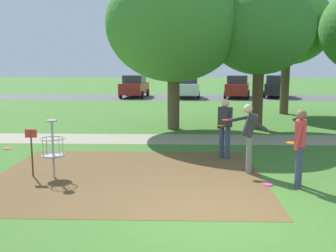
{
  "coord_description": "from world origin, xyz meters",
  "views": [
    {
      "loc": [
        -0.57,
        -6.66,
        2.65
      ],
      "look_at": [
        -0.9,
        3.92,
        1.0
      ],
      "focal_mm": 41.68,
      "sensor_mm": 36.0,
      "label": 1
    }
  ],
  "objects_px": {
    "tree_mid_left": "(287,27)",
    "parked_car_center_left": "(187,87)",
    "player_waiting_left": "(300,144)",
    "player_foreground_watching": "(249,134)",
    "disc_golf_basket": "(51,147)",
    "tree_near_right": "(260,29)",
    "parked_car_center_right": "(237,87)",
    "frisbee_far_left": "(268,185)",
    "parked_car_leftmost": "(134,86)",
    "frisbee_by_tee": "(7,149)",
    "parked_car_rightmost": "(276,86)",
    "tree_mid_center": "(174,24)",
    "player_throwing": "(225,125)"
  },
  "relations": [
    {
      "from": "parked_car_leftmost",
      "to": "parked_car_rightmost",
      "type": "height_order",
      "value": "same"
    },
    {
      "from": "parked_car_center_right",
      "to": "frisbee_far_left",
      "type": "bearing_deg",
      "value": -96.54
    },
    {
      "from": "tree_mid_center",
      "to": "parked_car_rightmost",
      "type": "relative_size",
      "value": 1.48
    },
    {
      "from": "tree_mid_center",
      "to": "player_foreground_watching",
      "type": "bearing_deg",
      "value": -73.5
    },
    {
      "from": "tree_mid_left",
      "to": "tree_mid_center",
      "type": "relative_size",
      "value": 1.01
    },
    {
      "from": "player_waiting_left",
      "to": "tree_mid_left",
      "type": "relative_size",
      "value": 0.25
    },
    {
      "from": "disc_golf_basket",
      "to": "parked_car_center_left",
      "type": "xyz_separation_m",
      "value": [
        3.59,
        23.39,
        0.17
      ]
    },
    {
      "from": "tree_mid_left",
      "to": "parked_car_leftmost",
      "type": "xyz_separation_m",
      "value": [
        -9.58,
        11.09,
        -3.76
      ]
    },
    {
      "from": "frisbee_by_tee",
      "to": "parked_car_center_right",
      "type": "relative_size",
      "value": 0.05
    },
    {
      "from": "tree_near_right",
      "to": "player_foreground_watching",
      "type": "bearing_deg",
      "value": -102.6
    },
    {
      "from": "frisbee_by_tee",
      "to": "parked_car_leftmost",
      "type": "relative_size",
      "value": 0.06
    },
    {
      "from": "player_foreground_watching",
      "to": "disc_golf_basket",
      "type": "bearing_deg",
      "value": -172.7
    },
    {
      "from": "frisbee_far_left",
      "to": "tree_near_right",
      "type": "distance_m",
      "value": 8.92
    },
    {
      "from": "frisbee_by_tee",
      "to": "tree_mid_left",
      "type": "relative_size",
      "value": 0.04
    },
    {
      "from": "player_throwing",
      "to": "disc_golf_basket",
      "type": "bearing_deg",
      "value": -154.04
    },
    {
      "from": "player_waiting_left",
      "to": "parked_car_center_left",
      "type": "relative_size",
      "value": 0.41
    },
    {
      "from": "tree_near_right",
      "to": "frisbee_far_left",
      "type": "bearing_deg",
      "value": -99.09
    },
    {
      "from": "player_waiting_left",
      "to": "parked_car_leftmost",
      "type": "height_order",
      "value": "parked_car_leftmost"
    },
    {
      "from": "frisbee_by_tee",
      "to": "parked_car_rightmost",
      "type": "distance_m",
      "value": 25.02
    },
    {
      "from": "disc_golf_basket",
      "to": "tree_mid_center",
      "type": "bearing_deg",
      "value": 69.19
    },
    {
      "from": "frisbee_far_left",
      "to": "parked_car_center_right",
      "type": "xyz_separation_m",
      "value": [
        2.73,
        23.85,
        0.91
      ]
    },
    {
      "from": "parked_car_leftmost",
      "to": "tree_near_right",
      "type": "bearing_deg",
      "value": -66.67
    },
    {
      "from": "player_waiting_left",
      "to": "frisbee_by_tee",
      "type": "bearing_deg",
      "value": 155.85
    },
    {
      "from": "player_throwing",
      "to": "tree_near_right",
      "type": "bearing_deg",
      "value": 69.82
    },
    {
      "from": "tree_near_right",
      "to": "tree_mid_left",
      "type": "xyz_separation_m",
      "value": [
        2.51,
        5.3,
        0.59
      ]
    },
    {
      "from": "tree_mid_center",
      "to": "parked_car_leftmost",
      "type": "bearing_deg",
      "value": 102.23
    },
    {
      "from": "tree_near_right",
      "to": "parked_car_rightmost",
      "type": "bearing_deg",
      "value": 73.93
    },
    {
      "from": "player_throwing",
      "to": "parked_car_rightmost",
      "type": "xyz_separation_m",
      "value": [
        6.76,
        22.02,
        -0.05
      ]
    },
    {
      "from": "tree_mid_left",
      "to": "parked_car_rightmost",
      "type": "xyz_separation_m",
      "value": [
        2.31,
        11.44,
        -3.76
      ]
    },
    {
      "from": "tree_mid_left",
      "to": "tree_mid_center",
      "type": "height_order",
      "value": "tree_mid_left"
    },
    {
      "from": "player_waiting_left",
      "to": "parked_car_center_left",
      "type": "distance_m",
      "value": 24.0
    },
    {
      "from": "disc_golf_basket",
      "to": "frisbee_by_tee",
      "type": "relative_size",
      "value": 5.68
    },
    {
      "from": "parked_car_center_right",
      "to": "player_waiting_left",
      "type": "bearing_deg",
      "value": -94.99
    },
    {
      "from": "player_foreground_watching",
      "to": "tree_near_right",
      "type": "height_order",
      "value": "tree_near_right"
    },
    {
      "from": "player_foreground_watching",
      "to": "parked_car_center_left",
      "type": "distance_m",
      "value": 22.81
    },
    {
      "from": "player_throwing",
      "to": "frisbee_far_left",
      "type": "xyz_separation_m",
      "value": [
        0.69,
        -2.55,
        -0.96
      ]
    },
    {
      "from": "player_foreground_watching",
      "to": "parked_car_rightmost",
      "type": "height_order",
      "value": "parked_car_rightmost"
    },
    {
      "from": "tree_mid_left",
      "to": "parked_car_center_left",
      "type": "distance_m",
      "value": 12.47
    },
    {
      "from": "parked_car_center_left",
      "to": "parked_car_center_right",
      "type": "relative_size",
      "value": 0.95
    },
    {
      "from": "parked_car_leftmost",
      "to": "parked_car_center_right",
      "type": "height_order",
      "value": "same"
    },
    {
      "from": "player_foreground_watching",
      "to": "parked_car_leftmost",
      "type": "distance_m",
      "value": 23.83
    },
    {
      "from": "frisbee_by_tee",
      "to": "frisbee_far_left",
      "type": "xyz_separation_m",
      "value": [
        7.51,
        -3.57,
        0.0
      ]
    },
    {
      "from": "parked_car_leftmost",
      "to": "parked_car_rightmost",
      "type": "relative_size",
      "value": 0.96
    },
    {
      "from": "player_foreground_watching",
      "to": "frisbee_by_tee",
      "type": "bearing_deg",
      "value": 160.82
    },
    {
      "from": "player_foreground_watching",
      "to": "parked_car_center_left",
      "type": "xyz_separation_m",
      "value": [
        -1.17,
        22.78,
        -0.06
      ]
    },
    {
      "from": "frisbee_far_left",
      "to": "parked_car_leftmost",
      "type": "distance_m",
      "value": 24.93
    },
    {
      "from": "player_foreground_watching",
      "to": "frisbee_by_tee",
      "type": "height_order",
      "value": "player_foreground_watching"
    },
    {
      "from": "tree_near_right",
      "to": "tree_mid_left",
      "type": "distance_m",
      "value": 5.89
    },
    {
      "from": "parked_car_leftmost",
      "to": "parked_car_rightmost",
      "type": "bearing_deg",
      "value": 1.66
    },
    {
      "from": "tree_mid_center",
      "to": "parked_car_leftmost",
      "type": "xyz_separation_m",
      "value": [
        -3.57,
        16.48,
        -3.38
      ]
    }
  ]
}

